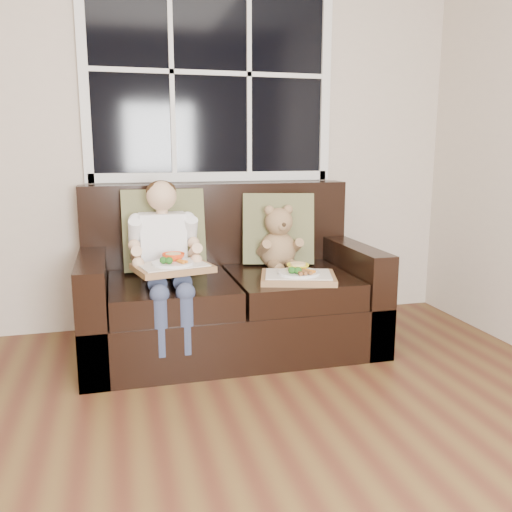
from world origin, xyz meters
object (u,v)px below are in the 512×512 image
object	(u,v)px
loveseat	(228,295)
teddy_bear	(278,242)
child	(165,247)
tray_left	(173,266)
tray_right	(298,276)

from	to	relation	value
loveseat	teddy_bear	size ratio (longest dim) A/B	4.20
child	teddy_bear	size ratio (longest dim) A/B	2.10
loveseat	child	world-z (taller)	child
tray_left	tray_right	distance (m)	0.70
loveseat	tray_left	xyz separation A→B (m)	(-0.36, -0.30, 0.26)
loveseat	teddy_bear	distance (m)	0.45
loveseat	teddy_bear	world-z (taller)	loveseat
tray_right	child	bearing A→B (deg)	-178.24
child	loveseat	bearing A→B (deg)	17.41
loveseat	tray_right	size ratio (longest dim) A/B	3.51
loveseat	tray_left	size ratio (longest dim) A/B	3.85
teddy_bear	tray_left	size ratio (longest dim) A/B	0.92
child	tray_left	distance (m)	0.20
tray_right	loveseat	bearing A→B (deg)	154.32
loveseat	tray_left	bearing A→B (deg)	-139.58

